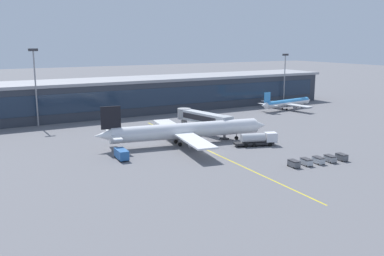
% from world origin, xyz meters
% --- Properties ---
extents(ground_plane, '(700.00, 700.00, 0.00)m').
position_xyz_m(ground_plane, '(0.00, 0.00, 0.00)').
color(ground_plane, slate).
extents(apron_lead_in_line, '(4.30, 79.91, 0.01)m').
position_xyz_m(apron_lead_in_line, '(0.47, 2.00, 0.00)').
color(apron_lead_in_line, yellow).
rests_on(apron_lead_in_line, ground_plane).
extents(terminal_building, '(199.97, 21.50, 12.36)m').
position_xyz_m(terminal_building, '(-10.56, 64.65, 6.20)').
color(terminal_building, '#2D333D').
rests_on(terminal_building, ground_plane).
extents(main_airliner, '(45.75, 36.77, 10.74)m').
position_xyz_m(main_airliner, '(-1.20, 10.01, 3.58)').
color(main_airliner, white).
rests_on(main_airliner, ground_plane).
extents(jet_bridge, '(7.18, 20.65, 6.29)m').
position_xyz_m(jet_bridge, '(8.99, 18.95, 4.61)').
color(jet_bridge, '#B2B7BC').
rests_on(jet_bridge, ground_plane).
extents(fuel_tanker, '(11.03, 5.81, 3.25)m').
position_xyz_m(fuel_tanker, '(13.91, -0.42, 1.75)').
color(fuel_tanker, '#232326').
rests_on(fuel_tanker, ground_plane).
extents(crew_van, '(2.45, 5.14, 2.30)m').
position_xyz_m(crew_van, '(-20.53, 4.11, 1.31)').
color(crew_van, '#285B9E').
rests_on(crew_van, ground_plane).
extents(baggage_cart_0, '(1.85, 2.79, 1.48)m').
position_xyz_m(baggage_cart_0, '(8.69, -19.06, 0.78)').
color(baggage_cart_0, '#595B60').
rests_on(baggage_cart_0, ground_plane).
extents(baggage_cart_1, '(1.85, 2.79, 1.48)m').
position_xyz_m(baggage_cart_1, '(11.88, -19.37, 0.78)').
color(baggage_cart_1, '#B2B7BC').
rests_on(baggage_cart_1, ground_plane).
extents(baggage_cart_2, '(1.85, 2.79, 1.48)m').
position_xyz_m(baggage_cart_2, '(15.06, -19.68, 0.78)').
color(baggage_cart_2, '#B2B7BC').
rests_on(baggage_cart_2, ground_plane).
extents(baggage_cart_3, '(1.85, 2.79, 1.48)m').
position_xyz_m(baggage_cart_3, '(18.25, -19.99, 0.78)').
color(baggage_cart_3, gray).
rests_on(baggage_cart_3, ground_plane).
extents(baggage_cart_4, '(1.85, 2.79, 1.48)m').
position_xyz_m(baggage_cart_4, '(21.43, -20.30, 0.78)').
color(baggage_cart_4, '#595B60').
rests_on(baggage_cart_4, ground_plane).
extents(commuter_jet_far, '(28.37, 22.70, 7.39)m').
position_xyz_m(commuter_jet_far, '(59.69, 40.61, 2.61)').
color(commuter_jet_far, white).
rests_on(commuter_jet_far, ground_plane).
extents(apron_light_mast_0, '(2.80, 0.50, 23.61)m').
position_xyz_m(apron_light_mast_0, '(-29.41, 52.69, 13.79)').
color(apron_light_mast_0, gray).
rests_on(apron_light_mast_0, ground_plane).
extents(apron_light_mast_1, '(2.80, 0.50, 20.64)m').
position_xyz_m(apron_light_mast_1, '(68.62, 52.69, 12.25)').
color(apron_light_mast_1, gray).
rests_on(apron_light_mast_1, ground_plane).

